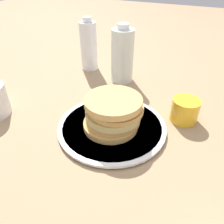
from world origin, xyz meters
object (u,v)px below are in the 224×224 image
at_px(pancake_stack, 113,112).
at_px(juice_glass, 185,110).
at_px(water_bottle_near, 122,56).
at_px(water_bottle_mid, 89,46).
at_px(plate, 112,126).

height_order(pancake_stack, juice_glass, pancake_stack).
relative_size(water_bottle_near, water_bottle_mid, 1.01).
relative_size(juice_glass, water_bottle_near, 0.37).
distance_m(juice_glass, water_bottle_mid, 0.46).
xyz_separation_m(juice_glass, water_bottle_mid, (0.19, 0.42, 0.06)).
xyz_separation_m(plate, pancake_stack, (-0.00, -0.00, 0.05)).
xyz_separation_m(pancake_stack, water_bottle_mid, (0.31, 0.26, 0.04)).
bearing_deg(water_bottle_mid, plate, -140.81).
bearing_deg(pancake_stack, plate, 78.95).
bearing_deg(juice_glass, plate, 127.17).
distance_m(plate, pancake_stack, 0.05).
relative_size(pancake_stack, water_bottle_mid, 0.78).
relative_size(plate, pancake_stack, 1.84).
bearing_deg(water_bottle_near, pancake_stack, -160.57).
relative_size(plate, water_bottle_near, 1.41).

